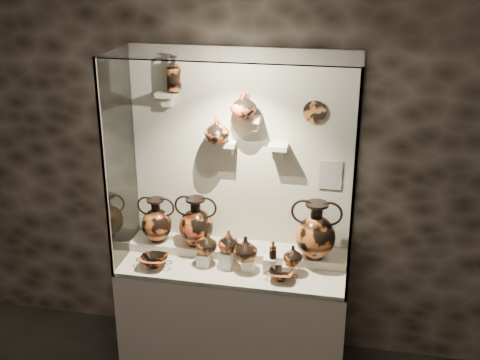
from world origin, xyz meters
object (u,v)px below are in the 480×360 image
jug_c (246,249)px  kylix_right (281,274)px  ovoid_vase_b (243,104)px  kylix_left (154,261)px  ovoid_vase_a (217,130)px  amphora_right (316,230)px  amphora_mid (196,222)px  jug_e (293,255)px  lekythos_small (273,249)px  lekythos_tall (174,72)px  jug_a (206,243)px  jug_b (229,241)px  amphora_left (157,220)px

jug_c → kylix_right: bearing=6.5°
ovoid_vase_b → kylix_left: bearing=-171.4°
jug_c → kylix_left: 0.69m
kylix_right → ovoid_vase_a: ovoid_vase_a is taller
amphora_right → jug_c: (-0.49, -0.18, -0.11)m
amphora_mid → amphora_right: (0.91, -0.02, 0.03)m
jug_e → kylix_left: jug_e is taller
ovoid_vase_b → lekythos_small: bearing=-64.2°
amphora_right → kylix_left: size_ratio=1.68×
amphora_right → kylix_right: 0.42m
jug_e → lekythos_small: size_ratio=0.98×
jug_e → amphora_mid: bearing=157.6°
jug_e → ovoid_vase_a: ovoid_vase_a is taller
kylix_right → lekythos_tall: bearing=137.1°
amphora_right → lekythos_small: amphora_right is taller
jug_a → jug_c: jug_c is taller
jug_a → jug_b: 0.17m
amphora_left → lekythos_tall: size_ratio=1.22×
jug_e → amphora_right: bearing=35.8°
jug_e → ovoid_vase_b: 1.14m
amphora_mid → lekythos_small: amphora_mid is taller
lekythos_tall → ovoid_vase_b: bearing=5.3°
amphora_left → lekythos_small: size_ratio=2.40×
kylix_left → kylix_right: 0.95m
lekythos_tall → ovoid_vase_a: lekythos_tall is taller
jug_a → jug_e: 0.64m
lekythos_tall → ovoid_vase_b: (0.52, -0.04, -0.20)m
amphora_mid → amphora_right: bearing=-16.7°
jug_c → ovoid_vase_a: size_ratio=0.98×
amphora_left → jug_e: amphora_left is taller
jug_a → ovoid_vase_a: bearing=64.7°
amphora_right → lekythos_small: 0.35m
jug_c → ovoid_vase_b: size_ratio=0.94×
lekythos_small → lekythos_tall: size_ratio=0.51×
amphora_mid → jug_c: amphora_mid is taller
kylix_right → ovoid_vase_a: (-0.54, 0.35, 0.94)m
jug_b → ovoid_vase_b: 1.00m
jug_e → lekythos_small: lekythos_small is taller
jug_e → kylix_right: 0.17m
kylix_right → jug_b: bearing=145.4°
jug_a → jug_b: size_ratio=1.04×
amphora_mid → jug_a: size_ratio=2.30×
jug_b → jug_e: 0.48m
amphora_right → jug_b: bearing=168.6°
amphora_mid → jug_b: size_ratio=2.38×
lekythos_small → lekythos_tall: lekythos_tall is taller
kylix_left → ovoid_vase_a: 1.07m
amphora_left → kylix_right: bearing=-31.7°
kylix_left → lekythos_tall: lekythos_tall is taller
amphora_left → jug_b: size_ratio=2.16×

